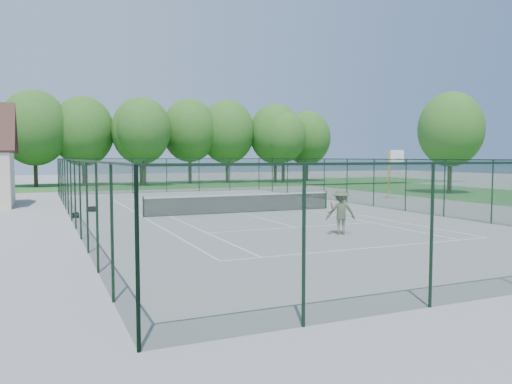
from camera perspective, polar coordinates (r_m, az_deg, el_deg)
ground at (r=28.08m, az=-1.63°, el=-2.39°), size 140.00×140.00×0.00m
grass_far at (r=56.94m, az=-12.94°, el=0.76°), size 80.00×16.00×0.01m
grass_side at (r=45.67m, az=25.45°, el=-0.30°), size 14.00×40.00×0.01m
court_lines at (r=28.08m, az=-1.63°, el=-2.38°), size 11.05×23.85×0.01m
tennis_net at (r=28.02m, az=-1.63°, el=-1.22°), size 11.08×0.08×1.10m
fence_enclosure at (r=27.95m, az=-1.63°, el=0.79°), size 18.05×36.05×3.02m
tree_line_far at (r=56.93m, az=-13.04°, el=6.79°), size 39.40×6.40×9.70m
basketball_goal at (r=38.86m, az=15.44°, el=3.04°), size 1.20×1.43×3.65m
tree_side at (r=46.21m, az=21.37°, el=6.68°), size 5.51×5.51×8.73m
sports_bag_a at (r=27.28m, az=-19.98°, el=-2.52°), size 0.39×0.28×0.28m
sports_bag_b at (r=30.10m, az=-18.26°, el=-1.87°), size 0.44×0.34×0.30m
tennis_player at (r=20.46m, az=9.66°, el=-2.23°), size 2.11×1.06×1.84m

